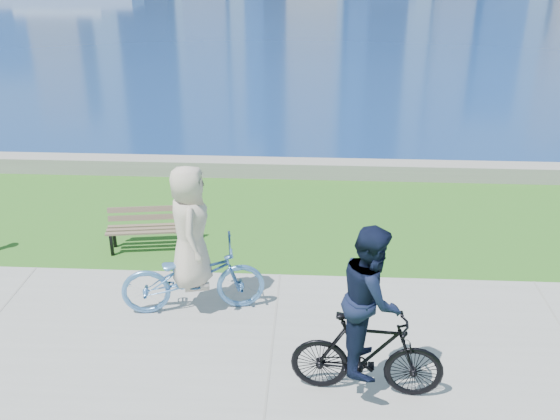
{
  "coord_description": "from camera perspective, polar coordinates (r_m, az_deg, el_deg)",
  "views": [
    {
      "loc": [
        0.49,
        -6.91,
        5.08
      ],
      "look_at": [
        -0.01,
        1.87,
        1.1
      ],
      "focal_mm": 40.0,
      "sensor_mm": 36.0,
      "label": 1
    }
  ],
  "objects": [
    {
      "name": "ground",
      "position": [
        8.59,
        -0.68,
        -11.92
      ],
      "size": [
        320.0,
        320.0,
        0.0
      ],
      "primitive_type": "plane",
      "color": "#265C18",
      "rests_on": "ground"
    },
    {
      "name": "cyclist_woman",
      "position": [
        8.87,
        -8.06,
        -4.48
      ],
      "size": [
        1.08,
        2.14,
        2.21
      ],
      "rotation": [
        0.0,
        0.0,
        1.76
      ],
      "color": "#4E83BF",
      "rests_on": "ground"
    },
    {
      "name": "seawall",
      "position": [
        14.01,
        1.02,
        3.84
      ],
      "size": [
        90.0,
        0.5,
        0.35
      ],
      "primitive_type": "cube",
      "color": "gray",
      "rests_on": "ground"
    },
    {
      "name": "park_bench",
      "position": [
        10.94,
        -12.0,
        -1.36
      ],
      "size": [
        1.42,
        0.67,
        0.71
      ],
      "rotation": [
        0.0,
        0.0,
        0.15
      ],
      "color": "black",
      "rests_on": "ground"
    },
    {
      "name": "concrete_path",
      "position": [
        8.59,
        -0.68,
        -11.86
      ],
      "size": [
        80.0,
        3.5,
        0.02
      ],
      "primitive_type": "cube",
      "color": "gray",
      "rests_on": "ground"
    },
    {
      "name": "cyclist_man",
      "position": [
        7.29,
        8.14,
        -10.56
      ],
      "size": [
        0.72,
        1.82,
        2.19
      ],
      "rotation": [
        0.0,
        0.0,
        1.49
      ],
      "color": "black",
      "rests_on": "ground"
    }
  ]
}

